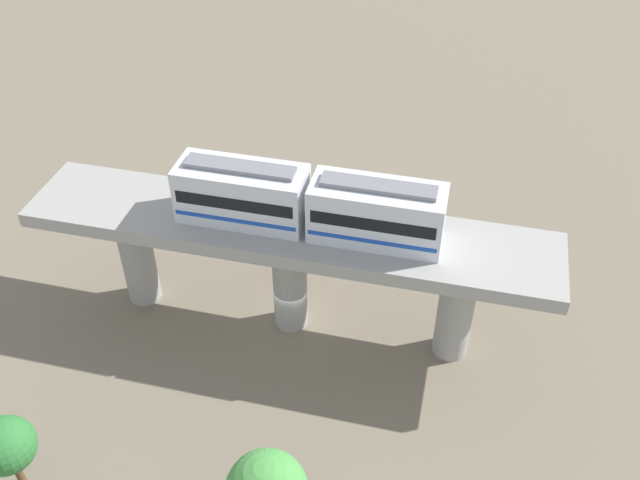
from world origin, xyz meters
name	(u,v)px	position (x,y,z in m)	size (l,w,h in m)	color
ground_plane	(291,321)	(0.00, 0.00, 0.00)	(120.00, 120.00, 0.00)	#706654
viaduct	(289,249)	(0.00, 0.00, 5.45)	(5.20, 28.00, 7.19)	#999691
train	(308,203)	(0.00, -1.11, 8.72)	(2.64, 13.55, 3.24)	silver
parked_car_orange	(292,237)	(6.57, 1.73, 0.74)	(2.72, 4.50, 1.76)	orange
parked_car_yellow	(361,193)	(12.44, -1.65, 0.74)	(1.96, 4.26, 1.76)	yellow
tree_near_viaduct	(6,446)	(-13.08, 9.26, 3.07)	(2.65, 2.65, 4.42)	brown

